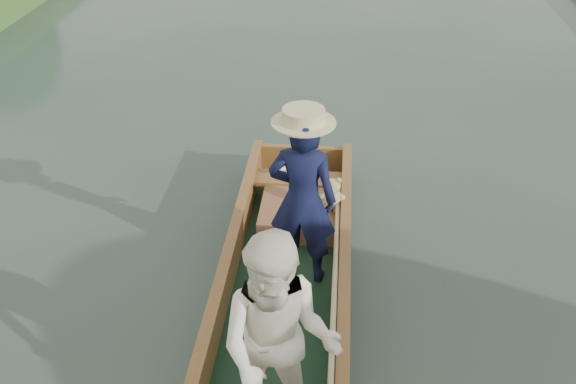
{
  "coord_description": "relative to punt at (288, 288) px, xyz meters",
  "views": [
    {
      "loc": [
        0.41,
        -3.99,
        3.84
      ],
      "look_at": [
        0.0,
        0.6,
        0.95
      ],
      "focal_mm": 40.0,
      "sensor_mm": 36.0,
      "label": 1
    }
  ],
  "objects": [
    {
      "name": "ground",
      "position": [
        -0.07,
        0.2,
        -0.57
      ],
      "size": [
        120.0,
        120.0,
        0.0
      ],
      "primitive_type": "plane",
      "color": "#283D30",
      "rests_on": "ground"
    },
    {
      "name": "punt",
      "position": [
        0.0,
        0.0,
        0.0
      ],
      "size": [
        1.12,
        5.08,
        1.73
      ],
      "color": "black",
      "rests_on": "ground"
    }
  ]
}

